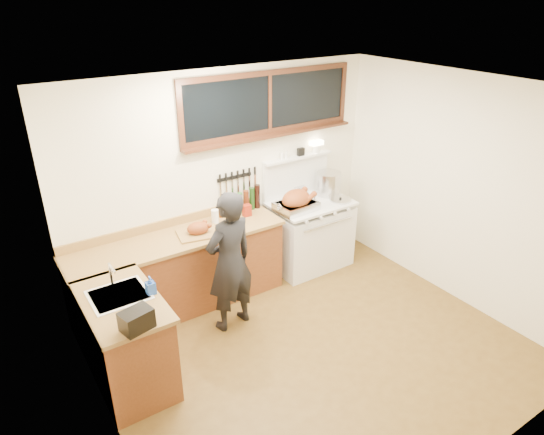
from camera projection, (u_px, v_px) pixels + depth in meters
ground_plane at (314, 350)px, 4.99m from camera, size 4.00×3.50×0.02m
room_shell at (321, 202)px, 4.28m from camera, size 4.10×3.60×2.65m
counter_back at (180, 272)px, 5.48m from camera, size 2.44×0.64×1.00m
counter_left at (126, 341)px, 4.41m from camera, size 0.64×1.09×0.90m
sink_unit at (120, 300)px, 4.31m from camera, size 0.50×0.45×0.37m
vintage_stove at (309, 232)px, 6.35m from camera, size 1.02×0.74×1.58m
back_window at (270, 110)px, 5.70m from camera, size 2.32×0.13×0.77m
left_doorway at (129, 380)px, 3.11m from camera, size 0.02×1.04×2.17m
knife_strip at (236, 178)px, 5.79m from camera, size 0.52×0.03×0.28m
man at (230, 262)px, 5.03m from camera, size 0.62×0.46×1.57m
soap_bottle at (150, 285)px, 4.27m from camera, size 0.08×0.08×0.18m
toaster at (137, 320)px, 3.83m from camera, size 0.28×0.22×0.17m
cutting_board at (199, 230)px, 5.33m from camera, size 0.51×0.42×0.15m
roast_turkey at (297, 202)px, 5.90m from camera, size 0.53×0.39×0.26m
stockpot at (328, 183)px, 6.33m from camera, size 0.38×0.38×0.30m
saucepan at (298, 190)px, 6.37m from camera, size 0.17×0.28×0.12m
pot_lid at (340, 200)px, 6.19m from camera, size 0.30×0.30×0.04m
coffee_tin at (247, 210)px, 5.76m from camera, size 0.10×0.08×0.14m
pitcher at (215, 216)px, 5.58m from camera, size 0.10×0.10×0.16m
bottle_cluster at (244, 202)px, 5.85m from camera, size 0.57×0.07×0.30m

